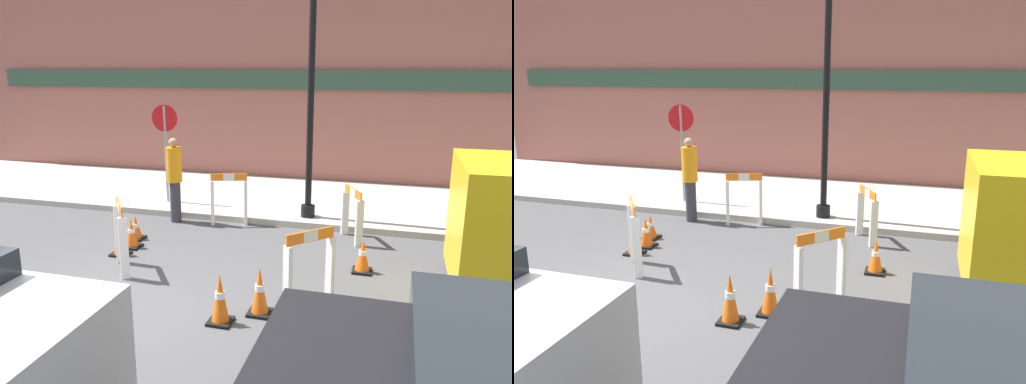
# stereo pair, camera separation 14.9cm
# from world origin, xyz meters

# --- Properties ---
(ground_plane) EXTENTS (60.00, 60.00, 0.00)m
(ground_plane) POSITION_xyz_m (0.00, 0.00, 0.00)
(ground_plane) COLOR #4C4C4F
(sidewalk_slab) EXTENTS (18.00, 3.96, 0.13)m
(sidewalk_slab) POSITION_xyz_m (0.00, 6.48, 0.06)
(sidewalk_slab) COLOR #ADA89E
(sidewalk_slab) RESTS_ON ground_plane
(storefront_facade) EXTENTS (18.00, 0.22, 5.50)m
(storefront_facade) POSITION_xyz_m (0.00, 8.53, 2.75)
(storefront_facade) COLOR #93564C
(storefront_facade) RESTS_ON ground_plane
(streetlamp_post) EXTENTS (0.44, 0.44, 6.13)m
(streetlamp_post) POSITION_xyz_m (2.13, 4.94, 4.01)
(streetlamp_post) COLOR black
(streetlamp_post) RESTS_ON sidewalk_slab
(stop_sign) EXTENTS (0.60, 0.06, 2.20)m
(stop_sign) POSITION_xyz_m (-1.18, 5.25, 1.60)
(stop_sign) COLOR gray
(stop_sign) RESTS_ON sidewalk_slab
(barricade_0) EXTENTS (0.61, 0.64, 1.08)m
(barricade_0) POSITION_xyz_m (2.82, 1.22, 0.57)
(barricade_0) COLOR white
(barricade_0) RESTS_ON ground_plane
(barricade_1) EXTENTS (0.46, 0.71, 0.99)m
(barricade_1) POSITION_xyz_m (3.10, 4.09, 0.53)
(barricade_1) COLOR white
(barricade_1) RESTS_ON ground_plane
(barricade_2) EXTENTS (0.74, 0.36, 1.07)m
(barricade_2) POSITION_xyz_m (0.62, 4.35, 0.56)
(barricade_2) COLOR white
(barricade_2) RESTS_ON ground_plane
(barricade_3) EXTENTS (0.55, 0.67, 1.13)m
(barricade_3) POSITION_xyz_m (-0.22, 1.64, 0.59)
(barricade_3) COLOR white
(barricade_3) RESTS_ON ground_plane
(traffic_cone_0) EXTENTS (0.30, 0.30, 0.65)m
(traffic_cone_0) POSITION_xyz_m (2.24, 0.85, 0.31)
(traffic_cone_0) COLOR black
(traffic_cone_0) RESTS_ON ground_plane
(traffic_cone_1) EXTENTS (0.30, 0.30, 0.58)m
(traffic_cone_1) POSITION_xyz_m (-0.62, 2.22, 0.28)
(traffic_cone_1) COLOR black
(traffic_cone_1) RESTS_ON ground_plane
(traffic_cone_2) EXTENTS (0.30, 0.30, 0.66)m
(traffic_cone_2) POSITION_xyz_m (1.83, 0.49, 0.32)
(traffic_cone_2) COLOR black
(traffic_cone_2) RESTS_ON ground_plane
(traffic_cone_3) EXTENTS (0.30, 0.30, 0.46)m
(traffic_cone_3) POSITION_xyz_m (-0.77, 3.02, 0.22)
(traffic_cone_3) COLOR black
(traffic_cone_3) RESTS_ON ground_plane
(traffic_cone_4) EXTENTS (0.30, 0.30, 0.55)m
(traffic_cone_4) POSITION_xyz_m (3.42, 2.62, 0.26)
(traffic_cone_4) COLOR black
(traffic_cone_4) RESTS_ON ground_plane
(traffic_cone_5) EXTENTS (0.30, 0.30, 0.53)m
(traffic_cone_5) POSITION_xyz_m (-0.61, 2.60, 0.25)
(traffic_cone_5) COLOR black
(traffic_cone_5) RESTS_ON ground_plane
(person_worker) EXTENTS (0.43, 0.43, 1.75)m
(person_worker) POSITION_xyz_m (-0.52, 4.25, 0.95)
(person_worker) COLOR #33333D
(person_worker) RESTS_ON ground_plane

